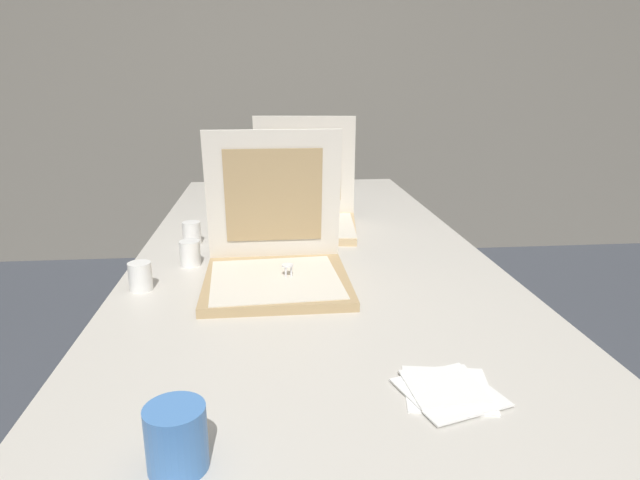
{
  "coord_description": "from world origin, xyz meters",
  "views": [
    {
      "loc": [
        -0.12,
        -1.0,
        1.22
      ],
      "look_at": [
        0.02,
        0.44,
        0.8
      ],
      "focal_mm": 30.69,
      "sensor_mm": 36.0,
      "label": 1
    }
  ],
  "objects_px": {
    "cup_white_near_center": "(190,253)",
    "cup_white_far": "(229,207)",
    "cup_white_mid": "(192,233)",
    "napkin_pile": "(447,389)",
    "pizza_box_front": "(276,261)",
    "cup_white_near_left": "(140,276)",
    "cup_printed_front": "(176,438)",
    "pizza_box_middle": "(303,213)",
    "table": "(309,257)"
  },
  "relations": [
    {
      "from": "pizza_box_front",
      "to": "cup_printed_front",
      "type": "xyz_separation_m",
      "value": [
        -0.14,
        -0.67,
        -0.01
      ]
    },
    {
      "from": "cup_white_near_left",
      "to": "cup_white_far",
      "type": "height_order",
      "value": "same"
    },
    {
      "from": "cup_printed_front",
      "to": "pizza_box_front",
      "type": "bearing_deg",
      "value": 78.31
    },
    {
      "from": "napkin_pile",
      "to": "cup_white_near_center",
      "type": "bearing_deg",
      "value": 126.16
    },
    {
      "from": "cup_white_far",
      "to": "cup_printed_front",
      "type": "relative_size",
      "value": 0.77
    },
    {
      "from": "cup_printed_front",
      "to": "napkin_pile",
      "type": "xyz_separation_m",
      "value": [
        0.41,
        0.14,
        -0.04
      ]
    },
    {
      "from": "cup_white_near_left",
      "to": "napkin_pile",
      "type": "relative_size",
      "value": 0.38
    },
    {
      "from": "pizza_box_front",
      "to": "pizza_box_middle",
      "type": "bearing_deg",
      "value": 78.09
    },
    {
      "from": "pizza_box_middle",
      "to": "cup_white_far",
      "type": "height_order",
      "value": "pizza_box_middle"
    },
    {
      "from": "cup_white_near_center",
      "to": "cup_white_far",
      "type": "relative_size",
      "value": 1.0
    },
    {
      "from": "pizza_box_front",
      "to": "cup_white_near_left",
      "type": "xyz_separation_m",
      "value": [
        -0.32,
        -0.03,
        -0.02
      ]
    },
    {
      "from": "cup_white_mid",
      "to": "cup_white_near_left",
      "type": "bearing_deg",
      "value": -100.79
    },
    {
      "from": "cup_white_near_left",
      "to": "cup_white_near_center",
      "type": "distance_m",
      "value": 0.2
    },
    {
      "from": "table",
      "to": "cup_white_near_center",
      "type": "bearing_deg",
      "value": -152.84
    },
    {
      "from": "cup_white_near_left",
      "to": "napkin_pile",
      "type": "distance_m",
      "value": 0.78
    },
    {
      "from": "cup_white_near_center",
      "to": "cup_white_mid",
      "type": "bearing_deg",
      "value": 95.97
    },
    {
      "from": "cup_white_mid",
      "to": "cup_white_far",
      "type": "relative_size",
      "value": 1.0
    },
    {
      "from": "cup_white_mid",
      "to": "cup_printed_front",
      "type": "xyz_separation_m",
      "value": [
        0.11,
        -1.03,
        0.01
      ]
    },
    {
      "from": "cup_white_far",
      "to": "napkin_pile",
      "type": "distance_m",
      "value": 1.31
    },
    {
      "from": "cup_white_near_left",
      "to": "cup_white_mid",
      "type": "xyz_separation_m",
      "value": [
        0.07,
        0.38,
        0.0
      ]
    },
    {
      "from": "cup_white_near_left",
      "to": "cup_printed_front",
      "type": "xyz_separation_m",
      "value": [
        0.18,
        -0.65,
        0.01
      ]
    },
    {
      "from": "pizza_box_middle",
      "to": "napkin_pile",
      "type": "xyz_separation_m",
      "value": [
        0.17,
        -1.04,
        -0.05
      ]
    },
    {
      "from": "cup_white_far",
      "to": "cup_printed_front",
      "type": "height_order",
      "value": "cup_printed_front"
    },
    {
      "from": "napkin_pile",
      "to": "pizza_box_middle",
      "type": "bearing_deg",
      "value": 99.07
    },
    {
      "from": "cup_white_near_left",
      "to": "cup_white_far",
      "type": "bearing_deg",
      "value": 77.5
    },
    {
      "from": "pizza_box_front",
      "to": "cup_white_near_center",
      "type": "height_order",
      "value": "pizza_box_front"
    },
    {
      "from": "cup_printed_front",
      "to": "cup_white_mid",
      "type": "bearing_deg",
      "value": 96.23
    },
    {
      "from": "pizza_box_middle",
      "to": "napkin_pile",
      "type": "distance_m",
      "value": 1.05
    },
    {
      "from": "pizza_box_front",
      "to": "cup_white_near_center",
      "type": "bearing_deg",
      "value": 146.76
    },
    {
      "from": "pizza_box_middle",
      "to": "cup_printed_front",
      "type": "xyz_separation_m",
      "value": [
        -0.24,
        -1.18,
        -0.01
      ]
    },
    {
      "from": "pizza_box_middle",
      "to": "cup_printed_front",
      "type": "distance_m",
      "value": 1.2
    },
    {
      "from": "pizza_box_front",
      "to": "cup_white_mid",
      "type": "bearing_deg",
      "value": 124.77
    },
    {
      "from": "pizza_box_front",
      "to": "cup_white_far",
      "type": "distance_m",
      "value": 0.72
    },
    {
      "from": "pizza_box_middle",
      "to": "cup_printed_front",
      "type": "bearing_deg",
      "value": -94.47
    },
    {
      "from": "pizza_box_middle",
      "to": "cup_white_near_center",
      "type": "relative_size",
      "value": 5.74
    },
    {
      "from": "cup_white_near_left",
      "to": "pizza_box_front",
      "type": "bearing_deg",
      "value": 4.5
    },
    {
      "from": "pizza_box_front",
      "to": "pizza_box_middle",
      "type": "height_order",
      "value": "same"
    },
    {
      "from": "table",
      "to": "pizza_box_middle",
      "type": "relative_size",
      "value": 5.62
    },
    {
      "from": "cup_white_mid",
      "to": "pizza_box_middle",
      "type": "bearing_deg",
      "value": 22.79
    },
    {
      "from": "cup_white_mid",
      "to": "napkin_pile",
      "type": "relative_size",
      "value": 0.38
    },
    {
      "from": "table",
      "to": "cup_white_near_center",
      "type": "height_order",
      "value": "cup_white_near_center"
    },
    {
      "from": "pizza_box_front",
      "to": "cup_white_mid",
      "type": "xyz_separation_m",
      "value": [
        -0.25,
        0.36,
        -0.02
      ]
    },
    {
      "from": "cup_white_mid",
      "to": "cup_white_far",
      "type": "bearing_deg",
      "value": 75.65
    },
    {
      "from": "table",
      "to": "pizza_box_front",
      "type": "height_order",
      "value": "pizza_box_front"
    },
    {
      "from": "cup_white_mid",
      "to": "napkin_pile",
      "type": "bearing_deg",
      "value": -59.71
    },
    {
      "from": "napkin_pile",
      "to": "cup_white_mid",
      "type": "bearing_deg",
      "value": 120.29
    },
    {
      "from": "cup_white_near_center",
      "to": "napkin_pile",
      "type": "bearing_deg",
      "value": -53.84
    },
    {
      "from": "cup_white_near_center",
      "to": "cup_white_mid",
      "type": "distance_m",
      "value": 0.21
    },
    {
      "from": "pizza_box_middle",
      "to": "cup_white_far",
      "type": "bearing_deg",
      "value": 149.95
    },
    {
      "from": "cup_white_near_center",
      "to": "cup_printed_front",
      "type": "distance_m",
      "value": 0.83
    }
  ]
}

